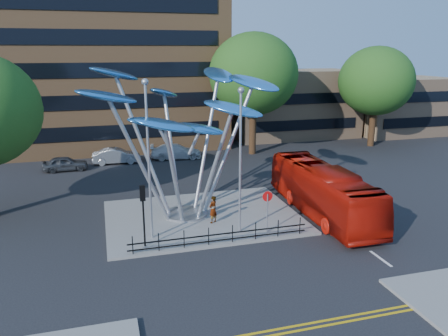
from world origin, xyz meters
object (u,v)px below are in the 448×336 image
object	(u,v)px
parked_car_left	(65,164)
no_entry_sign_island	(267,205)
street_lamp_left	(148,147)
parked_car_mid	(117,156)
parked_car_right	(176,151)
tree_far	(376,81)
leaf_sculpture	(181,109)
street_lamp_right	(240,148)
red_bus	(322,191)
traffic_light_island	(143,203)
tree_right	(254,74)
pedestrian	(213,209)

from	to	relation	value
parked_car_left	no_entry_sign_island	bearing A→B (deg)	-148.12
street_lamp_left	no_entry_sign_island	bearing A→B (deg)	-8.61
parked_car_mid	parked_car_right	distance (m)	5.71
tree_far	parked_car_right	distance (m)	22.83
leaf_sculpture	street_lamp_right	world-z (taller)	leaf_sculpture
no_entry_sign_island	parked_car_right	xyz separation A→B (m)	(-1.92, 19.53, -1.09)
leaf_sculpture	parked_car_left	size ratio (longest dim) A/B	3.33
street_lamp_left	red_bus	xyz separation A→B (m)	(11.10, 1.08, -3.77)
traffic_light_island	no_entry_sign_island	size ratio (longest dim) A/B	1.40
no_entry_sign_island	parked_car_left	distance (m)	21.54
parked_car_right	tree_far	bearing A→B (deg)	-83.13
no_entry_sign_island	parked_car_mid	xyz separation A→B (m)	(-7.62, 19.19, -1.09)
tree_right	parked_car_mid	bearing A→B (deg)	-178.75
no_entry_sign_island	parked_car_right	bearing A→B (deg)	95.61
leaf_sculpture	traffic_light_island	xyz separation A→B (m)	(-2.93, -4.18, -4.26)
tree_far	leaf_sculpture	distance (m)	28.53
parked_car_left	parked_car_mid	bearing A→B (deg)	-74.98
tree_far	street_lamp_right	distance (m)	28.76
red_bus	pedestrian	distance (m)	7.27
tree_right	traffic_light_island	world-z (taller)	tree_right
street_lamp_left	red_bus	size ratio (longest dim) A/B	0.77
tree_far	street_lamp_right	world-z (taller)	tree_far
red_bus	pedestrian	world-z (taller)	red_bus
parked_car_left	pedestrian	bearing A→B (deg)	-151.11
tree_far	parked_car_left	world-z (taller)	tree_far
pedestrian	parked_car_left	xyz separation A→B (m)	(-9.47, 15.58, -0.35)
street_lamp_left	red_bus	world-z (taller)	street_lamp_left
leaf_sculpture	parked_car_right	bearing A→B (deg)	82.03
pedestrian	street_lamp_left	bearing A→B (deg)	-17.67
street_lamp_right	parked_car_right	distance (m)	19.55
leaf_sculpture	street_lamp_right	distance (m)	4.83
leaf_sculpture	street_lamp_left	world-z (taller)	leaf_sculpture
leaf_sculpture	parked_car_right	world-z (taller)	leaf_sculpture
parked_car_left	traffic_light_island	bearing A→B (deg)	-166.36
tree_right	red_bus	size ratio (longest dim) A/B	1.06
tree_right	parked_car_mid	world-z (taller)	tree_right
parked_car_right	pedestrian	bearing A→B (deg)	-175.42
parked_car_right	red_bus	bearing A→B (deg)	-152.55
street_lamp_left	street_lamp_right	distance (m)	5.03
leaf_sculpture	parked_car_left	bearing A→B (deg)	120.60
pedestrian	tree_far	bearing A→B (deg)	-177.72
leaf_sculpture	street_lamp_left	xyz separation A→B (m)	(-2.43, -3.18, -1.52)
traffic_light_island	leaf_sculpture	bearing A→B (deg)	54.96
red_bus	parked_car_right	size ratio (longest dim) A/B	2.29
tree_right	street_lamp_left	world-z (taller)	tree_right
street_lamp_right	parked_car_left	distance (m)	20.77
red_bus	parked_car_right	distance (m)	18.66
street_lamp_left	parked_car_mid	bearing A→B (deg)	93.51
red_bus	parked_car_mid	world-z (taller)	red_bus
tree_right	no_entry_sign_island	size ratio (longest dim) A/B	4.94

